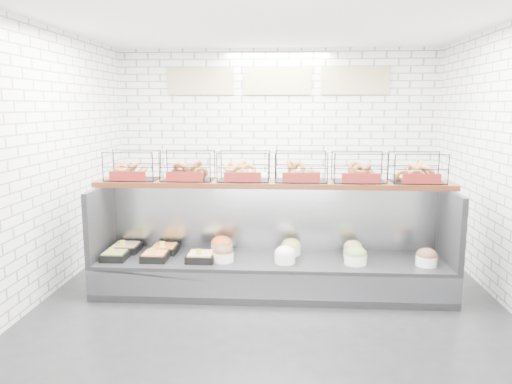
{
  "coord_description": "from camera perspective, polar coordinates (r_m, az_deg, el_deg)",
  "views": [
    {
      "loc": [
        0.18,
        -5.19,
        2.12
      ],
      "look_at": [
        -0.18,
        0.45,
        1.14
      ],
      "focal_mm": 35.0,
      "sensor_mm": 36.0,
      "label": 1
    }
  ],
  "objects": [
    {
      "name": "prep_counter",
      "position": [
        7.8,
        2.25,
        -2.39
      ],
      "size": [
        4.0,
        0.6,
        1.2
      ],
      "color": "#93969B",
      "rests_on": "ground"
    },
    {
      "name": "ground",
      "position": [
        5.61,
        1.63,
        -12.37
      ],
      "size": [
        5.5,
        5.5,
        0.0
      ],
      "primitive_type": "plane",
      "color": "black",
      "rests_on": "ground"
    },
    {
      "name": "room_shell",
      "position": [
        5.79,
        1.94,
        9.23
      ],
      "size": [
        5.02,
        5.51,
        3.01
      ],
      "color": "white",
      "rests_on": "ground"
    },
    {
      "name": "bagel_shelf",
      "position": [
        5.76,
        1.86,
        2.48
      ],
      "size": [
        4.1,
        0.5,
        0.4
      ],
      "color": "#3C190D",
      "rests_on": "display_case"
    },
    {
      "name": "display_case",
      "position": [
        5.82,
        1.62,
        -8.12
      ],
      "size": [
        4.0,
        0.9,
        1.2
      ],
      "color": "black",
      "rests_on": "ground"
    }
  ]
}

